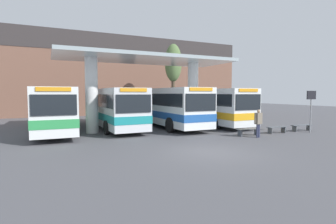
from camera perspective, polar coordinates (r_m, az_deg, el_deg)
The scene contains 13 objects.
ground_plane at distance 12.64m, azimuth 9.15°, elevation -8.61°, with size 100.00×100.00×0.00m, color #4C4C51.
townhouse_backdrop at distance 34.87m, azimuth -13.55°, elevation 9.32°, with size 40.00×0.58×10.42m.
station_canopy at distance 20.09m, azimuth -4.70°, elevation 8.99°, with size 13.14×5.28×5.49m.
transit_bus_left_bay at distance 21.14m, azimuth -23.61°, elevation 0.97°, with size 2.91×12.07×3.13m.
transit_bus_center_bay at distance 21.61m, azimuth -12.06°, elevation 1.24°, with size 2.83×11.16×3.13m.
transit_bus_right_bay at distance 21.96m, azimuth -0.38°, elevation 1.48°, with size 2.85×10.81×3.18m.
transit_bus_far_right_bay at distance 24.33m, azimuth 7.07°, elevation 1.64°, with size 2.89×12.47×3.14m.
waiting_bench_near_pillar at distance 18.01m, azimuth 17.11°, elevation -3.86°, with size 1.75×0.44×0.46m.
waiting_bench_mid_platform at distance 21.72m, azimuth 27.12°, elevation -2.79°, with size 1.91×0.44×0.46m.
waiting_bench_far_platform at distance 19.80m, azimuth 22.61°, elevation -3.31°, with size 1.58×0.44×0.46m.
info_sign_platform at distance 21.01m, azimuth 28.70°, elevation 1.76°, with size 0.90×0.09×2.96m.
pedestrian_waiting at distance 17.34m, azimuth 19.08°, elevation -1.77°, with size 0.65×0.32×1.76m.
poplar_tree_behind_left at distance 32.00m, azimuth 1.15°, elevation 10.32°, with size 2.05×2.05×8.72m.
Camera 1 is at (-6.94, -10.20, 2.75)m, focal length 28.00 mm.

